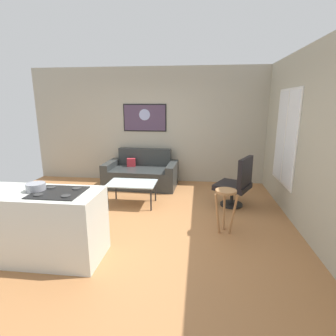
{
  "coord_description": "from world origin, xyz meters",
  "views": [
    {
      "loc": [
        1.02,
        -4.17,
        1.95
      ],
      "look_at": [
        0.42,
        0.9,
        0.7
      ],
      "focal_mm": 28.43,
      "sensor_mm": 36.0,
      "label": 1
    }
  ],
  "objects_px": {
    "armchair": "(237,183)",
    "wall_painting": "(145,118)",
    "coffee_table": "(132,184)",
    "bar_stool": "(226,200)",
    "mixing_bowl": "(36,187)",
    "couch": "(142,174)"
  },
  "relations": [
    {
      "from": "armchair",
      "to": "mixing_bowl",
      "type": "relative_size",
      "value": 4.19
    },
    {
      "from": "armchair",
      "to": "wall_painting",
      "type": "relative_size",
      "value": 0.91
    },
    {
      "from": "armchair",
      "to": "mixing_bowl",
      "type": "bearing_deg",
      "value": -143.49
    },
    {
      "from": "armchair",
      "to": "wall_painting",
      "type": "bearing_deg",
      "value": 142.65
    },
    {
      "from": "bar_stool",
      "to": "wall_painting",
      "type": "bearing_deg",
      "value": 123.41
    },
    {
      "from": "coffee_table",
      "to": "bar_stool",
      "type": "bearing_deg",
      "value": -29.44
    },
    {
      "from": "couch",
      "to": "bar_stool",
      "type": "distance_m",
      "value": 2.83
    },
    {
      "from": "coffee_table",
      "to": "bar_stool",
      "type": "xyz_separation_m",
      "value": [
        1.69,
        -0.96,
        0.11
      ]
    },
    {
      "from": "mixing_bowl",
      "to": "wall_painting",
      "type": "bearing_deg",
      "value": 79.87
    },
    {
      "from": "couch",
      "to": "coffee_table",
      "type": "distance_m",
      "value": 1.25
    },
    {
      "from": "armchair",
      "to": "bar_stool",
      "type": "bearing_deg",
      "value": -105.92
    },
    {
      "from": "coffee_table",
      "to": "armchair",
      "type": "bearing_deg",
      "value": 4.0
    },
    {
      "from": "coffee_table",
      "to": "armchair",
      "type": "distance_m",
      "value": 2.01
    },
    {
      "from": "armchair",
      "to": "mixing_bowl",
      "type": "height_order",
      "value": "mixing_bowl"
    },
    {
      "from": "mixing_bowl",
      "to": "wall_painting",
      "type": "relative_size",
      "value": 0.22
    },
    {
      "from": "coffee_table",
      "to": "bar_stool",
      "type": "relative_size",
      "value": 1.35
    },
    {
      "from": "couch",
      "to": "armchair",
      "type": "distance_m",
      "value": 2.37
    },
    {
      "from": "coffee_table",
      "to": "mixing_bowl",
      "type": "xyz_separation_m",
      "value": [
        -0.73,
        -1.88,
        0.52
      ]
    },
    {
      "from": "coffee_table",
      "to": "mixing_bowl",
      "type": "height_order",
      "value": "mixing_bowl"
    },
    {
      "from": "coffee_table",
      "to": "wall_painting",
      "type": "relative_size",
      "value": 0.86
    },
    {
      "from": "bar_stool",
      "to": "mixing_bowl",
      "type": "bearing_deg",
      "value": -159.05
    },
    {
      "from": "coffee_table",
      "to": "bar_stool",
      "type": "distance_m",
      "value": 1.95
    }
  ]
}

